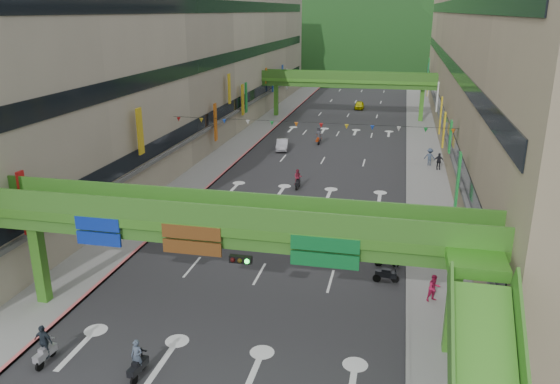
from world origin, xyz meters
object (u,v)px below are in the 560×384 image
(scooter_rider_near, at_px, (137,361))
(scooter_rider_mid, at_px, (298,179))
(car_yellow, at_px, (359,105))
(car_silver, at_px, (282,145))
(overpass_near, at_px, (243,241))
(pedestrian_red, at_px, (434,290))

(scooter_rider_near, distance_m, scooter_rider_mid, 28.68)
(car_yellow, bearing_deg, car_silver, -103.06)
(overpass_near, xyz_separation_m, car_silver, (-6.35, 38.41, -4.57))
(overpass_near, height_order, car_silver, overpass_near)
(scooter_rider_mid, distance_m, car_yellow, 44.60)
(overpass_near, xyz_separation_m, car_yellow, (0.30, 68.79, -4.57))
(car_silver, xyz_separation_m, car_yellow, (6.65, 30.38, -0.00))
(car_yellow, bearing_deg, pedestrian_red, -82.42)
(overpass_near, relative_size, car_silver, 7.25)
(scooter_rider_mid, distance_m, car_silver, 14.88)
(car_yellow, height_order, pedestrian_red, pedestrian_red)
(pedestrian_red, bearing_deg, scooter_rider_near, -175.83)
(scooter_rider_near, distance_m, car_yellow, 73.28)
(car_yellow, distance_m, pedestrian_red, 64.17)
(car_yellow, bearing_deg, scooter_rider_near, -93.87)
(scooter_rider_mid, xyz_separation_m, car_yellow, (2.11, 44.55, -0.30))
(scooter_rider_near, relative_size, pedestrian_red, 1.19)
(car_yellow, bearing_deg, overpass_near, -90.97)
(car_silver, relative_size, car_yellow, 1.04)
(scooter_rider_near, bearing_deg, overpass_near, 49.58)
(scooter_rider_mid, xyz_separation_m, pedestrian_red, (11.37, -18.94, -0.14))
(scooter_rider_mid, xyz_separation_m, car_silver, (-4.54, 14.17, -0.30))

